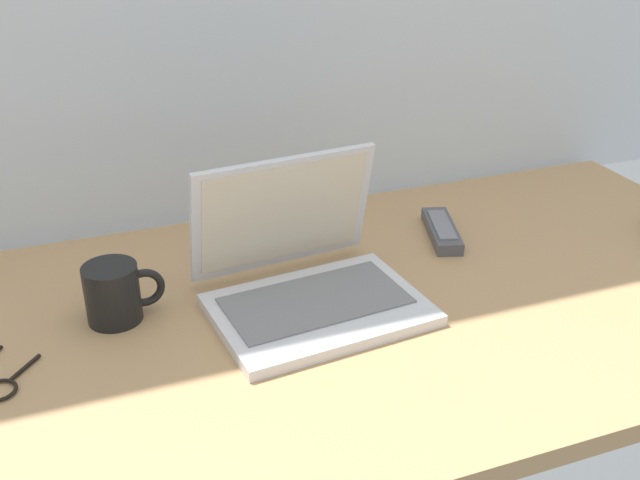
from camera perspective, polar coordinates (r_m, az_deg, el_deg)
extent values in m
cube|color=tan|center=(1.16, 0.26, -5.91)|extent=(1.60, 0.76, 0.03)
cube|color=silver|center=(1.14, -0.06, -5.30)|extent=(0.33, 0.25, 0.02)
cube|color=slate|center=(1.14, -0.39, -4.49)|extent=(0.28, 0.16, 0.00)
cube|color=silver|center=(1.19, -2.85, 2.09)|extent=(0.30, 0.08, 0.20)
cube|color=beige|center=(1.19, -2.73, 2.04)|extent=(0.27, 0.07, 0.17)
cylinder|color=black|center=(1.15, -15.37, -3.90)|extent=(0.08, 0.08, 0.09)
torus|color=black|center=(1.15, -13.10, -3.52)|extent=(0.06, 0.01, 0.06)
cylinder|color=brown|center=(1.13, -15.60, -2.22)|extent=(0.07, 0.07, 0.00)
cube|color=#4C4C51|center=(1.39, 9.15, 0.69)|extent=(0.09, 0.17, 0.02)
cube|color=slate|center=(1.38, 9.19, 1.15)|extent=(0.07, 0.12, 0.00)
cube|color=black|center=(1.10, -21.32, -8.96)|extent=(0.04, 0.05, 0.00)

